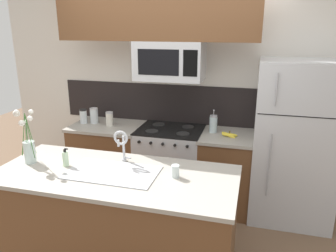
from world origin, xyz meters
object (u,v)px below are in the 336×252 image
(storage_jar_medium, at_px, (94,116))
(french_press, at_px, (213,124))
(refrigerator, at_px, (294,143))
(storage_jar_short, at_px, (110,119))
(drinking_glass, at_px, (175,171))
(microwave, at_px, (170,61))
(storage_jar_tall, at_px, (83,116))
(stove_range, at_px, (170,165))
(sink_faucet, at_px, (122,142))
(banana_bunch, at_px, (229,135))
(flower_vase, at_px, (28,146))
(dish_soap_bottle, at_px, (66,159))

(storage_jar_medium, height_order, french_press, french_press)
(refrigerator, relative_size, storage_jar_short, 10.20)
(refrigerator, height_order, french_press, refrigerator)
(storage_jar_short, xyz_separation_m, drinking_glass, (1.12, -1.17, -0.03))
(microwave, height_order, storage_jar_tall, microwave)
(stove_range, relative_size, sink_faucet, 3.04)
(banana_bunch, bearing_deg, storage_jar_medium, 176.73)
(drinking_glass, bearing_deg, french_press, 83.77)
(french_press, relative_size, sink_faucet, 0.87)
(sink_faucet, xyz_separation_m, flower_vase, (-0.80, -0.21, -0.04))
(storage_jar_tall, bearing_deg, refrigerator, 0.57)
(dish_soap_bottle, distance_m, flower_vase, 0.36)
(french_press, height_order, dish_soap_bottle, french_press)
(storage_jar_short, relative_size, flower_vase, 0.35)
(sink_faucet, distance_m, drinking_glass, 0.57)
(stove_range, xyz_separation_m, banana_bunch, (0.69, -0.06, 0.47))
(banana_bunch, xyz_separation_m, drinking_glass, (-0.33, -1.13, 0.03))
(french_press, bearing_deg, drinking_glass, -96.23)
(microwave, bearing_deg, sink_faucet, -99.56)
(refrigerator, bearing_deg, sink_faucet, -145.80)
(storage_jar_short, height_order, drinking_glass, storage_jar_short)
(storage_jar_medium, height_order, flower_vase, flower_vase)
(stove_range, distance_m, banana_bunch, 0.84)
(storage_jar_medium, bearing_deg, french_press, 0.91)
(dish_soap_bottle, relative_size, drinking_glass, 1.58)
(sink_faucet, xyz_separation_m, drinking_glass, (0.53, -0.16, -0.15))
(storage_jar_short, distance_m, flower_vase, 1.25)
(banana_bunch, relative_size, sink_faucet, 0.62)
(storage_jar_medium, relative_size, drinking_glass, 1.85)
(banana_bunch, xyz_separation_m, flower_vase, (-1.66, -1.18, 0.14))
(storage_jar_short, bearing_deg, microwave, -0.26)
(storage_jar_tall, distance_m, dish_soap_bottle, 1.32)
(microwave, bearing_deg, stove_range, 90.16)
(storage_jar_medium, relative_size, flower_vase, 0.40)
(stove_range, height_order, banana_bunch, banana_bunch)
(storage_jar_medium, bearing_deg, refrigerator, -0.40)
(stove_range, relative_size, dish_soap_bottle, 5.64)
(storage_jar_tall, xyz_separation_m, banana_bunch, (1.82, -0.06, -0.07))
(banana_bunch, height_order, flower_vase, flower_vase)
(storage_jar_tall, bearing_deg, flower_vase, -82.91)
(storage_jar_tall, xyz_separation_m, storage_jar_short, (0.36, -0.01, -0.00))
(storage_jar_medium, bearing_deg, flower_vase, -88.79)
(french_press, bearing_deg, stove_range, -173.07)
(stove_range, distance_m, microwave, 1.26)
(refrigerator, height_order, sink_faucet, refrigerator)
(dish_soap_bottle, distance_m, drinking_glass, 0.98)
(french_press, relative_size, flower_vase, 0.55)
(banana_bunch, distance_m, french_press, 0.24)
(microwave, distance_m, banana_bunch, 1.05)
(sink_faucet, distance_m, flower_vase, 0.83)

